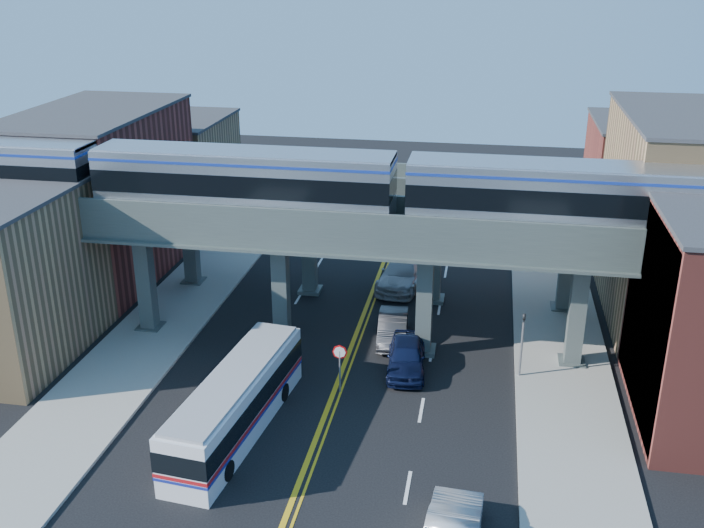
{
  "coord_description": "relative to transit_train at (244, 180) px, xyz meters",
  "views": [
    {
      "loc": [
        6.91,
        -30.65,
        20.52
      ],
      "look_at": [
        0.17,
        7.16,
        5.29
      ],
      "focal_mm": 40.0,
      "sensor_mm": 36.0,
      "label": 1
    }
  ],
  "objects": [
    {
      "name": "building_east_b",
      "position": [
        24.29,
        8.0,
        -3.35
      ],
      "size": [
        8.0,
        14.0,
        12.0
      ],
      "primitive_type": "cube",
      "color": "#9C7B50",
      "rests_on": "ground"
    },
    {
      "name": "building_west_c",
      "position": [
        -12.71,
        21.0,
        -5.35
      ],
      "size": [
        8.0,
        10.0,
        8.0
      ],
      "primitive_type": "cube",
      "color": "#9C7B50",
      "rests_on": "ground"
    },
    {
      "name": "car_lane_b",
      "position": [
        7.96,
        1.13,
        -8.59
      ],
      "size": [
        2.0,
        4.75,
        1.52
      ],
      "primitive_type": "imported",
      "rotation": [
        0.0,
        0.0,
        0.08
      ],
      "color": "#313134",
      "rests_on": "ground"
    },
    {
      "name": "mural_panel",
      "position": [
        20.34,
        -4.0,
        -4.6
      ],
      "size": [
        0.1,
        9.5,
        9.5
      ],
      "primitive_type": "cube",
      "color": "teal",
      "rests_on": "ground"
    },
    {
      "name": "elevated_viaduct_near",
      "position": [
        5.79,
        0.0,
        -2.88
      ],
      "size": [
        52.0,
        3.6,
        7.4
      ],
      "color": "#444F4E",
      "rests_on": "ground"
    },
    {
      "name": "building_east_c",
      "position": [
        24.29,
        21.0,
        -4.85
      ],
      "size": [
        8.0,
        10.0,
        9.0
      ],
      "primitive_type": "cube",
      "color": "brown",
      "rests_on": "ground"
    },
    {
      "name": "transit_train",
      "position": [
        0.0,
        0.0,
        0.0
      ],
      "size": [
        49.39,
        3.1,
        3.61
      ],
      "color": "black",
      "rests_on": "elevated_viaduct_near"
    },
    {
      "name": "sidewalk_west",
      "position": [
        -5.71,
        2.0,
        -9.27
      ],
      "size": [
        5.0,
        70.0,
        0.16
      ],
      "primitive_type": "cube",
      "color": "gray",
      "rests_on": "ground"
    },
    {
      "name": "car_lane_d",
      "position": [
        7.59,
        9.1,
        -8.44
      ],
      "size": [
        3.3,
        6.54,
        1.82
      ],
      "primitive_type": "imported",
      "rotation": [
        0.0,
        0.0,
        -0.12
      ],
      "color": "#AEADB2",
      "rests_on": "ground"
    },
    {
      "name": "stop_sign",
      "position": [
        6.09,
        -5.0,
        -7.59
      ],
      "size": [
        0.76,
        0.09,
        2.63
      ],
      "color": "slate",
      "rests_on": "ground"
    },
    {
      "name": "traffic_signal",
      "position": [
        14.99,
        -2.0,
        -7.05
      ],
      "size": [
        0.15,
        0.18,
        4.1
      ],
      "color": "slate",
      "rests_on": "ground"
    },
    {
      "name": "sidewalk_east",
      "position": [
        17.29,
        2.0,
        -9.27
      ],
      "size": [
        5.0,
        70.0,
        0.16
      ],
      "primitive_type": "cube",
      "color": "gray",
      "rests_on": "ground"
    },
    {
      "name": "ground",
      "position": [
        5.79,
        -8.0,
        -9.35
      ],
      "size": [
        120.0,
        120.0,
        0.0
      ],
      "primitive_type": "plane",
      "color": "black",
      "rests_on": "ground"
    },
    {
      "name": "car_lane_c",
      "position": [
        7.59,
        9.36,
        -8.59
      ],
      "size": [
        2.86,
        5.64,
        1.53
      ],
      "primitive_type": "imported",
      "rotation": [
        0.0,
        0.0,
        -0.06
      ],
      "color": "#BDBDBF",
      "rests_on": "ground"
    },
    {
      "name": "building_west_b",
      "position": [
        -12.71,
        8.0,
        -3.85
      ],
      "size": [
        8.0,
        14.0,
        11.0
      ],
      "primitive_type": "cube",
      "color": "brown",
      "rests_on": "ground"
    },
    {
      "name": "car_lane_a",
      "position": [
        9.1,
        -2.2,
        -8.52
      ],
      "size": [
        2.38,
        5.06,
        1.67
      ],
      "primitive_type": "imported",
      "rotation": [
        0.0,
        0.0,
        0.08
      ],
      "color": "#0E1534",
      "rests_on": "ground"
    },
    {
      "name": "elevated_viaduct_far",
      "position": [
        5.79,
        7.0,
        -2.88
      ],
      "size": [
        52.0,
        3.6,
        7.4
      ],
      "color": "#444F4E",
      "rests_on": "ground"
    },
    {
      "name": "transit_bus",
      "position": [
        2.08,
        -9.21,
        -7.91
      ],
      "size": [
        3.58,
        11.14,
        2.82
      ],
      "rotation": [
        0.0,
        0.0,
        1.46
      ],
      "color": "silver",
      "rests_on": "ground"
    }
  ]
}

